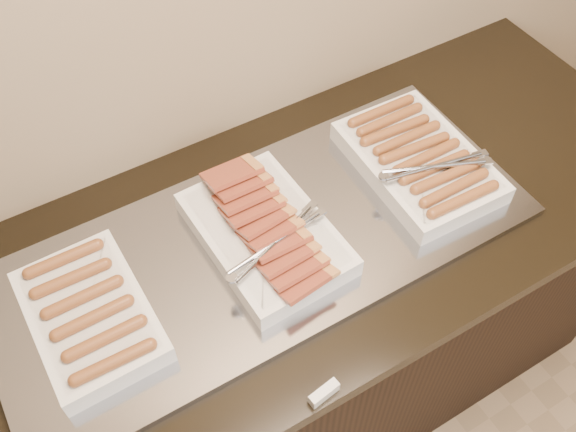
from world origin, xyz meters
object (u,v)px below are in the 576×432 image
(counter, at_px, (276,335))
(dish_right, at_px, (419,160))
(dish_center, at_px, (266,232))
(dish_left, at_px, (90,315))
(warming_tray, at_px, (264,244))

(counter, distance_m, dish_right, 0.64)
(dish_right, bearing_deg, dish_center, -178.28)
(counter, bearing_deg, dish_left, 180.00)
(dish_center, bearing_deg, counter, 7.55)
(warming_tray, distance_m, dish_left, 0.40)
(dish_center, bearing_deg, warming_tray, 126.86)
(dish_left, height_order, dish_right, dish_right)
(dish_center, xyz_separation_m, dish_right, (0.42, 0.00, -0.00))
(dish_right, bearing_deg, dish_left, -178.54)
(dish_left, bearing_deg, dish_right, -1.15)
(counter, bearing_deg, dish_center, -170.20)
(counter, xyz_separation_m, warming_tray, (-0.02, 0.00, 0.46))
(counter, bearing_deg, warming_tray, 180.00)
(counter, relative_size, warming_tray, 1.72)
(counter, distance_m, dish_center, 0.50)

